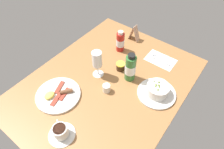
% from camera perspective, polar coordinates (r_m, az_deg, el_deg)
% --- Properties ---
extents(ground_plane, '(1.10, 0.84, 0.03)m').
position_cam_1_polar(ground_plane, '(1.17, -1.54, -2.89)').
color(ground_plane, '#9E6B3D').
extents(porridge_bowl, '(0.22, 0.22, 0.08)m').
position_cam_1_polar(porridge_bowl, '(1.11, 13.15, -4.59)').
color(porridge_bowl, silver).
rests_on(porridge_bowl, ground_plane).
extents(cutlery_setting, '(0.13, 0.19, 0.01)m').
position_cam_1_polar(cutlery_setting, '(1.33, 13.96, 4.34)').
color(cutlery_setting, silver).
rests_on(cutlery_setting, ground_plane).
extents(coffee_cup, '(0.13, 0.13, 0.07)m').
position_cam_1_polar(coffee_cup, '(0.99, -14.82, -16.00)').
color(coffee_cup, silver).
rests_on(coffee_cup, ground_plane).
extents(creamer_jug, '(0.04, 0.05, 0.05)m').
position_cam_1_polar(creamer_jug, '(1.10, -1.68, -3.98)').
color(creamer_jug, silver).
rests_on(creamer_jug, ground_plane).
extents(wine_glass, '(0.07, 0.07, 0.18)m').
position_cam_1_polar(wine_glass, '(1.12, -4.41, 4.19)').
color(wine_glass, white).
rests_on(wine_glass, ground_plane).
extents(jam_jar, '(0.06, 0.06, 0.05)m').
position_cam_1_polar(jam_jar, '(1.21, 2.63, 2.37)').
color(jam_jar, '#392212').
rests_on(jam_jar, ground_plane).
extents(sauce_bottle_red, '(0.05, 0.05, 0.15)m').
position_cam_1_polar(sauce_bottle_red, '(1.32, 2.46, 9.58)').
color(sauce_bottle_red, '#B21E19').
rests_on(sauce_bottle_red, ground_plane).
extents(sauce_bottle_green, '(0.06, 0.06, 0.19)m').
position_cam_1_polar(sauce_bottle_green, '(1.12, 5.43, 1.92)').
color(sauce_bottle_green, '#337233').
rests_on(sauce_bottle_green, ground_plane).
extents(breakfast_plate, '(0.25, 0.25, 0.04)m').
position_cam_1_polar(breakfast_plate, '(1.13, -15.59, -5.76)').
color(breakfast_plate, silver).
rests_on(breakfast_plate, ground_plane).
extents(menu_card, '(0.05, 0.08, 0.11)m').
position_cam_1_polar(menu_card, '(1.43, 6.59, 12.04)').
color(menu_card, tan).
rests_on(menu_card, ground_plane).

